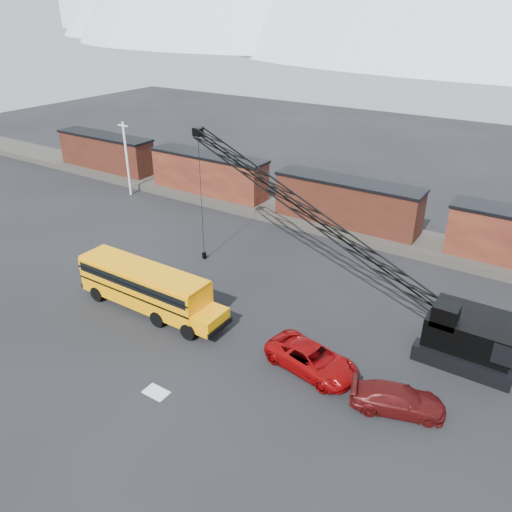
{
  "coord_description": "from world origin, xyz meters",
  "views": [
    {
      "loc": [
        16.52,
        -18.55,
        18.95
      ],
      "look_at": [
        -0.72,
        7.87,
        3.0
      ],
      "focal_mm": 35.0,
      "sensor_mm": 36.0,
      "label": 1
    }
  ],
  "objects": [
    {
      "name": "ground",
      "position": [
        0.0,
        0.0,
        0.0
      ],
      "size": [
        160.0,
        160.0,
        0.0
      ],
      "primitive_type": "plane",
      "color": "black",
      "rests_on": "ground"
    },
    {
      "name": "gravel_berm",
      "position": [
        0.0,
        22.0,
        0.35
      ],
      "size": [
        120.0,
        5.0,
        0.7
      ],
      "primitive_type": "cube",
      "color": "#433D37",
      "rests_on": "ground"
    },
    {
      "name": "crawler_crane",
      "position": [
        3.57,
        9.32,
        6.02
      ],
      "size": [
        24.46,
        4.2,
        11.05
      ],
      "color": "black",
      "rests_on": "ground"
    },
    {
      "name": "snow_patch",
      "position": [
        0.5,
        -4.0,
        0.01
      ],
      "size": [
        1.4,
        0.9,
        0.02
      ],
      "primitive_type": "cube",
      "color": "silver",
      "rests_on": "ground"
    },
    {
      "name": "utility_pole",
      "position": [
        -24.0,
        18.0,
        4.15
      ],
      "size": [
        1.4,
        0.24,
        8.0
      ],
      "color": "silver",
      "rests_on": "ground"
    },
    {
      "name": "maroon_suv",
      "position": [
        11.93,
        1.92,
        0.71
      ],
      "size": [
        5.24,
        3.45,
        1.41
      ],
      "primitive_type": "imported",
      "rotation": [
        0.0,
        0.0,
        1.9
      ],
      "color": "#4A0D0D",
      "rests_on": "ground"
    },
    {
      "name": "boxcar_mid",
      "position": [
        0.0,
        22.0,
        2.76
      ],
      "size": [
        13.7,
        3.1,
        4.17
      ],
      "color": "#491C14",
      "rests_on": "gravel_berm"
    },
    {
      "name": "boxcar_west_far",
      "position": [
        -32.0,
        22.0,
        2.76
      ],
      "size": [
        13.7,
        3.1,
        4.17
      ],
      "color": "#491C14",
      "rests_on": "gravel_berm"
    },
    {
      "name": "school_bus",
      "position": [
        -5.62,
        1.91,
        1.79
      ],
      "size": [
        11.65,
        2.65,
        3.19
      ],
      "color": "#FF9B05",
      "rests_on": "ground"
    },
    {
      "name": "boxcar_west_near",
      "position": [
        -16.0,
        22.0,
        2.76
      ],
      "size": [
        13.7,
        3.1,
        4.17
      ],
      "color": "#461514",
      "rests_on": "gravel_berm"
    },
    {
      "name": "red_pickup",
      "position": [
        6.71,
        2.34,
        0.78
      ],
      "size": [
        5.97,
        3.54,
        1.55
      ],
      "primitive_type": "imported",
      "rotation": [
        0.0,
        0.0,
        1.39
      ],
      "color": "#890607",
      "rests_on": "ground"
    }
  ]
}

